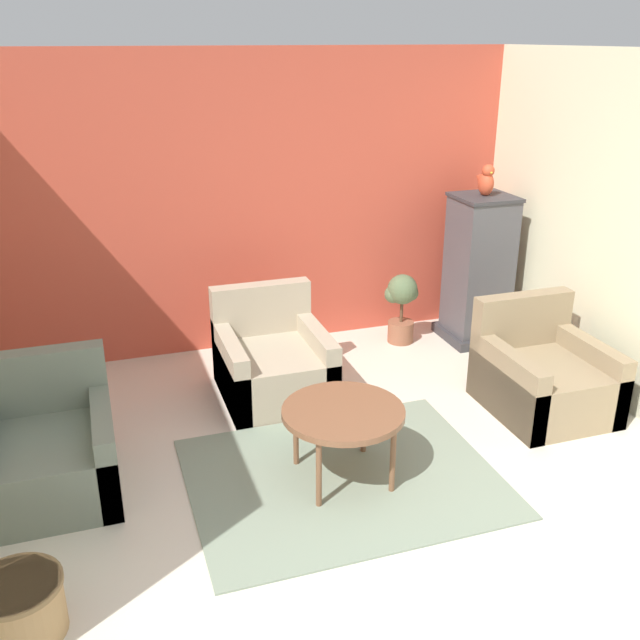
# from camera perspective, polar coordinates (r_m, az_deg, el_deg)

# --- Properties ---
(ground_plane) EXTENTS (20.00, 20.00, 0.00)m
(ground_plane) POSITION_cam_1_polar(r_m,az_deg,el_deg) (3.75, 9.29, -22.73)
(ground_plane) COLOR beige
(ground_plane) RESTS_ON ground
(wall_back_accent) EXTENTS (4.72, 0.06, 2.54)m
(wall_back_accent) POSITION_cam_1_polar(r_m,az_deg,el_deg) (6.19, -5.34, 9.19)
(wall_back_accent) COLOR #C64C38
(wall_back_accent) RESTS_ON ground_plane
(wall_right) EXTENTS (0.06, 3.54, 2.54)m
(wall_right) POSITION_cam_1_polar(r_m,az_deg,el_deg) (5.67, 23.09, 6.35)
(wall_right) COLOR beige
(wall_right) RESTS_ON ground_plane
(area_rug) EXTENTS (1.92, 1.53, 0.01)m
(area_rug) POSITION_cam_1_polar(r_m,az_deg,el_deg) (4.64, 1.80, -12.44)
(area_rug) COLOR gray
(area_rug) RESTS_ON ground_plane
(coffee_table) EXTENTS (0.76, 0.76, 0.50)m
(coffee_table) POSITION_cam_1_polar(r_m,az_deg,el_deg) (4.40, 1.87, -7.63)
(coffee_table) COLOR brown
(coffee_table) RESTS_ON ground_plane
(armchair_left) EXTENTS (0.80, 0.88, 0.80)m
(armchair_left) POSITION_cam_1_polar(r_m,az_deg,el_deg) (4.70, -20.96, -9.94)
(armchair_left) COLOR slate
(armchair_left) RESTS_ON ground_plane
(armchair_right) EXTENTS (0.80, 0.88, 0.80)m
(armchair_right) POSITION_cam_1_polar(r_m,az_deg,el_deg) (5.56, 17.38, -4.38)
(armchair_right) COLOR #8E7A5B
(armchair_right) RESTS_ON ground_plane
(armchair_middle) EXTENTS (0.80, 0.88, 0.80)m
(armchair_middle) POSITION_cam_1_polar(r_m,az_deg,el_deg) (5.53, -3.81, -3.49)
(armchair_middle) COLOR tan
(armchair_middle) RESTS_ON ground_plane
(birdcage) EXTENTS (0.57, 0.57, 1.33)m
(birdcage) POSITION_cam_1_polar(r_m,az_deg,el_deg) (6.56, 12.55, 3.87)
(birdcage) COLOR #353539
(birdcage) RESTS_ON ground_plane
(parrot) EXTENTS (0.13, 0.23, 0.27)m
(parrot) POSITION_cam_1_polar(r_m,az_deg,el_deg) (6.37, 13.14, 10.78)
(parrot) COLOR #D14C2D
(parrot) RESTS_ON birdcage
(potted_plant) EXTENTS (0.30, 0.27, 0.64)m
(potted_plant) POSITION_cam_1_polar(r_m,az_deg,el_deg) (6.45, 6.54, 1.41)
(potted_plant) COLOR brown
(potted_plant) RESTS_ON ground_plane
(wicker_basket) EXTENTS (0.43, 0.43, 0.29)m
(wicker_basket) POSITION_cam_1_polar(r_m,az_deg,el_deg) (3.82, -22.94, -20.36)
(wicker_basket) COLOR #A37F51
(wicker_basket) RESTS_ON ground_plane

